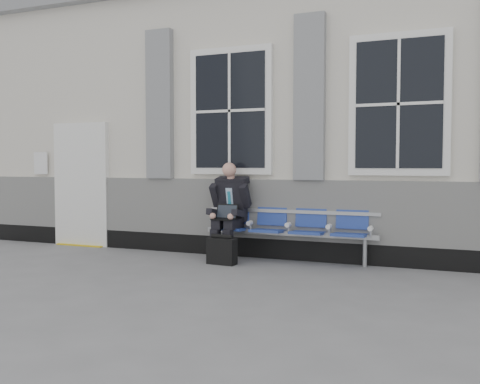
% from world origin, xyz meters
% --- Properties ---
extents(ground, '(70.00, 70.00, 0.00)m').
position_xyz_m(ground, '(0.00, 0.00, 0.00)').
color(ground, slate).
rests_on(ground, ground).
extents(station_building, '(14.40, 4.40, 4.49)m').
position_xyz_m(station_building, '(-0.02, 3.47, 2.22)').
color(station_building, beige).
rests_on(station_building, ground).
extents(bench, '(2.60, 0.47, 0.91)m').
position_xyz_m(bench, '(-1.16, 1.32, 0.55)').
color(bench, '#9EA0A3').
rests_on(bench, ground).
extents(businessman, '(0.59, 0.79, 1.46)m').
position_xyz_m(businessman, '(-2.06, 1.19, 0.78)').
color(businessman, black).
rests_on(businessman, ground).
extents(briefcase, '(0.43, 0.22, 0.43)m').
position_xyz_m(briefcase, '(-1.99, 0.74, 0.20)').
color(briefcase, black).
rests_on(briefcase, ground).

